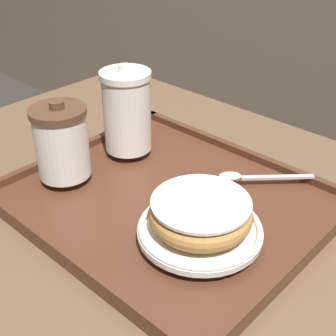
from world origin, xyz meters
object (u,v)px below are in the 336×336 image
coffee_cup_front (61,142)px  spoon (244,176)px  coffee_cup_rear (127,111)px  donut_chocolate_glazed (201,213)px

coffee_cup_front → spoon: bearing=39.5°
coffee_cup_front → coffee_cup_rear: bearing=85.3°
coffee_cup_front → coffee_cup_rear: coffee_cup_rear is taller
spoon → donut_chocolate_glazed: bearing=57.8°
coffee_cup_front → spoon: size_ratio=1.05×
coffee_cup_front → coffee_cup_rear: size_ratio=0.83×
coffee_cup_rear → spoon: (0.20, 0.05, -0.06)m
coffee_cup_rear → spoon: coffee_cup_rear is taller
coffee_cup_rear → donut_chocolate_glazed: 0.26m
coffee_cup_rear → spoon: bearing=14.2°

